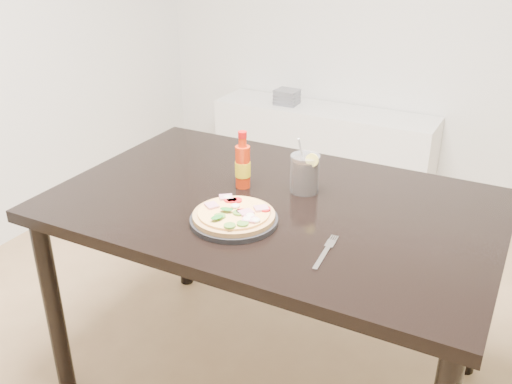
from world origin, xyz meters
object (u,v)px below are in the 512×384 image
at_px(dining_table, 273,223).
at_px(plate, 234,220).
at_px(pizza, 234,214).
at_px(fork, 326,251).
at_px(cola_cup, 305,174).
at_px(media_console, 322,146).
at_px(hot_sauce_bottle, 243,165).

relative_size(dining_table, plate, 5.36).
bearing_deg(dining_table, pizza, -100.97).
bearing_deg(fork, dining_table, 136.39).
xyz_separation_m(pizza, cola_cup, (0.10, 0.30, 0.03)).
bearing_deg(dining_table, plate, -101.40).
bearing_deg(plate, media_console, 103.48).
xyz_separation_m(pizza, hot_sauce_bottle, (-0.10, 0.23, 0.05)).
distance_m(pizza, cola_cup, 0.32).
xyz_separation_m(hot_sauce_bottle, cola_cup, (0.20, 0.07, -0.02)).
height_order(plate, fork, plate).
distance_m(fork, media_console, 2.18).
bearing_deg(fork, plate, 170.34).
distance_m(cola_cup, fork, 0.39).
bearing_deg(fork, media_console, 106.95).
xyz_separation_m(pizza, fork, (0.30, -0.03, -0.02)).
height_order(dining_table, fork, fork).
relative_size(dining_table, hot_sauce_bottle, 7.17).
bearing_deg(pizza, dining_table, 79.03).
bearing_deg(plate, cola_cup, 72.11).
bearing_deg(plate, fork, -5.36).
xyz_separation_m(fork, media_console, (-0.77, 1.98, -0.50)).
distance_m(plate, hot_sauce_bottle, 0.26).
relative_size(dining_table, pizza, 5.75).
bearing_deg(plate, hot_sauce_bottle, 112.85).
distance_m(pizza, hot_sauce_bottle, 0.26).
distance_m(pizza, media_console, 2.08).
relative_size(plate, cola_cup, 1.41).
bearing_deg(pizza, cola_cup, 72.35).
bearing_deg(pizza, hot_sauce_bottle, 113.24).
bearing_deg(dining_table, media_console, 106.00).
bearing_deg(fork, cola_cup, 117.78).
distance_m(dining_table, pizza, 0.22).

